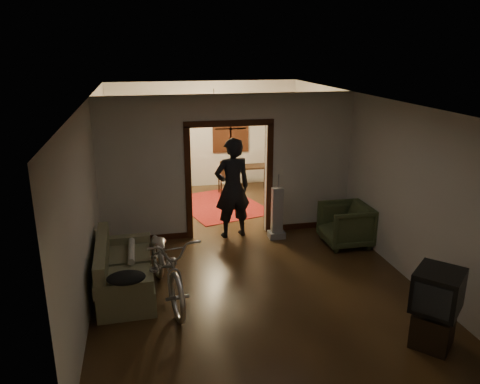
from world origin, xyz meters
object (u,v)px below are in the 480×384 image
object	(u,v)px
person	(232,188)
locker	(154,159)
desk	(252,178)
bicycle	(167,263)
armchair	(346,225)
sofa	(125,266)

from	to	relation	value
person	locker	bearing A→B (deg)	-76.49
person	desk	bearing A→B (deg)	-120.71
bicycle	locker	xyz separation A→B (m)	(0.02, 5.37, 0.35)
bicycle	desk	bearing A→B (deg)	54.49
bicycle	armchair	world-z (taller)	bicycle
armchair	locker	bearing A→B (deg)	-139.78
sofa	person	size ratio (longest dim) A/B	0.90
bicycle	locker	bearing A→B (deg)	80.73
desk	bicycle	bearing A→B (deg)	-114.69
sofa	bicycle	bearing A→B (deg)	-28.94
sofa	armchair	world-z (taller)	sofa
person	locker	size ratio (longest dim) A/B	1.11
bicycle	locker	distance (m)	5.38
sofa	armchair	size ratio (longest dim) A/B	2.06
armchair	locker	world-z (taller)	locker
sofa	armchair	bearing A→B (deg)	11.70
sofa	desk	xyz separation A→B (m)	(3.14, 4.75, -0.09)
desk	armchair	bearing A→B (deg)	-74.46
sofa	bicycle	xyz separation A→B (m)	(0.62, -0.32, 0.14)
sofa	locker	distance (m)	5.11
bicycle	person	xyz separation A→B (m)	(1.43, 2.15, 0.44)
person	desk	size ratio (longest dim) A/B	2.24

